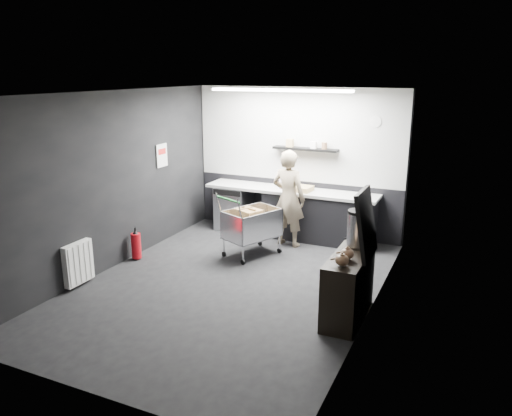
% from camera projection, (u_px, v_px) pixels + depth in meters
% --- Properties ---
extents(floor, '(5.50, 5.50, 0.00)m').
position_uv_depth(floor, '(229.00, 285.00, 7.16)').
color(floor, black).
rests_on(floor, ground).
extents(ceiling, '(5.50, 5.50, 0.00)m').
position_uv_depth(ceiling, '(226.00, 93.00, 6.44)').
color(ceiling, silver).
rests_on(ceiling, wall_back).
extents(wall_back, '(5.50, 0.00, 5.50)m').
position_uv_depth(wall_back, '(297.00, 162.00, 9.21)').
color(wall_back, black).
rests_on(wall_back, floor).
extents(wall_front, '(5.50, 0.00, 5.50)m').
position_uv_depth(wall_front, '(83.00, 263.00, 4.39)').
color(wall_front, black).
rests_on(wall_front, floor).
extents(wall_left, '(0.00, 5.50, 5.50)m').
position_uv_depth(wall_left, '(112.00, 181.00, 7.60)').
color(wall_left, black).
rests_on(wall_left, floor).
extents(wall_right, '(0.00, 5.50, 5.50)m').
position_uv_depth(wall_right, '(375.00, 211.00, 6.00)').
color(wall_right, black).
rests_on(wall_right, floor).
extents(kitchen_wall_panel, '(3.95, 0.02, 1.70)m').
position_uv_depth(kitchen_wall_panel, '(297.00, 135.00, 9.06)').
color(kitchen_wall_panel, beige).
rests_on(kitchen_wall_panel, wall_back).
extents(dado_panel, '(3.95, 0.02, 1.00)m').
position_uv_depth(dado_panel, '(296.00, 206.00, 9.42)').
color(dado_panel, black).
rests_on(dado_panel, wall_back).
extents(floating_shelf, '(1.20, 0.22, 0.04)m').
position_uv_depth(floating_shelf, '(305.00, 149.00, 8.94)').
color(floating_shelf, black).
rests_on(floating_shelf, wall_back).
extents(wall_clock, '(0.20, 0.03, 0.20)m').
position_uv_depth(wall_clock, '(376.00, 121.00, 8.41)').
color(wall_clock, silver).
rests_on(wall_clock, wall_back).
extents(poster, '(0.02, 0.30, 0.40)m').
position_uv_depth(poster, '(162.00, 155.00, 8.68)').
color(poster, silver).
rests_on(poster, wall_left).
extents(poster_red_band, '(0.02, 0.22, 0.10)m').
position_uv_depth(poster_red_band, '(162.00, 151.00, 8.66)').
color(poster_red_band, red).
rests_on(poster_red_band, poster).
extents(radiator, '(0.10, 0.50, 0.60)m').
position_uv_depth(radiator, '(78.00, 263.00, 7.05)').
color(radiator, silver).
rests_on(radiator, wall_left).
extents(ceiling_strip, '(2.40, 0.20, 0.04)m').
position_uv_depth(ceiling_strip, '(280.00, 90.00, 8.07)').
color(ceiling_strip, white).
rests_on(ceiling_strip, ceiling).
extents(prep_counter, '(3.20, 0.61, 0.90)m').
position_uv_depth(prep_counter, '(297.00, 213.00, 9.10)').
color(prep_counter, black).
rests_on(prep_counter, floor).
extents(person, '(0.67, 0.49, 1.69)m').
position_uv_depth(person, '(289.00, 198.00, 8.60)').
color(person, '#C0B598').
rests_on(person, floor).
extents(shopping_cart, '(0.93, 1.18, 1.06)m').
position_uv_depth(shopping_cart, '(252.00, 226.00, 8.22)').
color(shopping_cart, silver).
rests_on(shopping_cart, floor).
extents(sideboard, '(0.47, 1.09, 1.64)m').
position_uv_depth(sideboard, '(350.00, 278.00, 6.12)').
color(sideboard, black).
rests_on(sideboard, floor).
extents(fire_extinguisher, '(0.16, 0.16, 0.51)m').
position_uv_depth(fire_extinguisher, '(136.00, 245.00, 8.08)').
color(fire_extinguisher, '#B60C15').
rests_on(fire_extinguisher, floor).
extents(cardboard_box, '(0.47, 0.37, 0.09)m').
position_uv_depth(cardboard_box, '(299.00, 188.00, 8.91)').
color(cardboard_box, tan).
rests_on(cardboard_box, prep_counter).
extents(pink_tub, '(0.22, 0.22, 0.22)m').
position_uv_depth(pink_tub, '(285.00, 183.00, 9.05)').
color(pink_tub, white).
rests_on(pink_tub, prep_counter).
extents(white_container, '(0.18, 0.15, 0.15)m').
position_uv_depth(white_container, '(288.00, 185.00, 8.99)').
color(white_container, silver).
rests_on(white_container, prep_counter).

